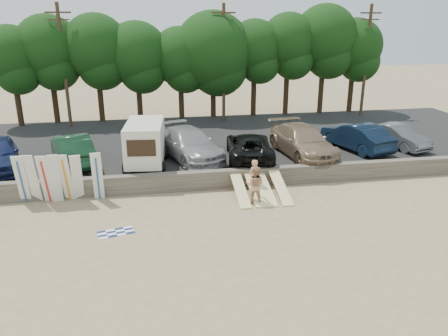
{
  "coord_description": "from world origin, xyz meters",
  "views": [
    {
      "loc": [
        -4.04,
        -18.49,
        8.66
      ],
      "look_at": [
        -0.26,
        3.0,
        1.11
      ],
      "focal_mm": 35.0,
      "sensor_mm": 36.0,
      "label": 1
    }
  ],
  "objects_px": {
    "beachgoer_a": "(254,177)",
    "cooler": "(261,187)",
    "car_2": "(189,144)",
    "box_trailer": "(145,142)",
    "car_6": "(397,136)",
    "beachgoer_b": "(255,185)",
    "car_5": "(356,136)",
    "car_3": "(249,146)",
    "car_1": "(72,149)",
    "car_4": "(303,141)"
  },
  "relations": [
    {
      "from": "car_1",
      "to": "car_4",
      "type": "relative_size",
      "value": 0.86
    },
    {
      "from": "car_1",
      "to": "car_6",
      "type": "xyz_separation_m",
      "value": [
        20.11,
        -0.14,
        -0.15
      ]
    },
    {
      "from": "car_5",
      "to": "beachgoer_b",
      "type": "bearing_deg",
      "value": 19.56
    },
    {
      "from": "car_3",
      "to": "car_6",
      "type": "relative_size",
      "value": 1.25
    },
    {
      "from": "car_5",
      "to": "beachgoer_b",
      "type": "height_order",
      "value": "car_5"
    },
    {
      "from": "car_5",
      "to": "car_6",
      "type": "xyz_separation_m",
      "value": [
        2.85,
        0.04,
        -0.13
      ]
    },
    {
      "from": "car_1",
      "to": "car_2",
      "type": "xyz_separation_m",
      "value": [
        6.67,
        -0.17,
        0.01
      ]
    },
    {
      "from": "beachgoer_a",
      "to": "car_6",
      "type": "bearing_deg",
      "value": 167.51
    },
    {
      "from": "car_3",
      "to": "cooler",
      "type": "xyz_separation_m",
      "value": [
        -0.08,
        -3.22,
        -1.3
      ]
    },
    {
      "from": "car_2",
      "to": "car_4",
      "type": "xyz_separation_m",
      "value": [
        6.82,
        -0.61,
        0.01
      ]
    },
    {
      "from": "beachgoer_a",
      "to": "cooler",
      "type": "distance_m",
      "value": 1.05
    },
    {
      "from": "car_5",
      "to": "beachgoer_a",
      "type": "relative_size",
      "value": 2.82
    },
    {
      "from": "beachgoer_b",
      "to": "car_3",
      "type": "bearing_deg",
      "value": -74.68
    },
    {
      "from": "car_5",
      "to": "box_trailer",
      "type": "bearing_deg",
      "value": -11.3
    },
    {
      "from": "car_3",
      "to": "cooler",
      "type": "relative_size",
      "value": 14.44
    },
    {
      "from": "car_2",
      "to": "cooler",
      "type": "bearing_deg",
      "value": -67.9
    },
    {
      "from": "car_4",
      "to": "car_1",
      "type": "bearing_deg",
      "value": 170.16
    },
    {
      "from": "car_6",
      "to": "box_trailer",
      "type": "bearing_deg",
      "value": 165.43
    },
    {
      "from": "car_6",
      "to": "cooler",
      "type": "distance_m",
      "value": 10.87
    },
    {
      "from": "beachgoer_b",
      "to": "car_1",
      "type": "bearing_deg",
      "value": -6.79
    },
    {
      "from": "cooler",
      "to": "car_3",
      "type": "bearing_deg",
      "value": 84.15
    },
    {
      "from": "car_1",
      "to": "car_3",
      "type": "xyz_separation_m",
      "value": [
        10.15,
        -0.87,
        -0.1
      ]
    },
    {
      "from": "car_3",
      "to": "car_5",
      "type": "height_order",
      "value": "car_5"
    },
    {
      "from": "car_3",
      "to": "box_trailer",
      "type": "bearing_deg",
      "value": 10.84
    },
    {
      "from": "car_3",
      "to": "cooler",
      "type": "bearing_deg",
      "value": 96.59
    },
    {
      "from": "car_5",
      "to": "car_6",
      "type": "height_order",
      "value": "car_5"
    },
    {
      "from": "car_3",
      "to": "car_6",
      "type": "bearing_deg",
      "value": -167.69
    },
    {
      "from": "car_4",
      "to": "beachgoer_a",
      "type": "bearing_deg",
      "value": -142.67
    },
    {
      "from": "car_1",
      "to": "beachgoer_b",
      "type": "bearing_deg",
      "value": 131.02
    },
    {
      "from": "car_2",
      "to": "car_6",
      "type": "xyz_separation_m",
      "value": [
        13.44,
        0.03,
        -0.15
      ]
    },
    {
      "from": "car_6",
      "to": "car_1",
      "type": "bearing_deg",
      "value": 161.35
    },
    {
      "from": "car_3",
      "to": "beachgoer_b",
      "type": "distance_m",
      "value": 5.0
    },
    {
      "from": "car_3",
      "to": "car_5",
      "type": "xyz_separation_m",
      "value": [
        7.11,
        0.7,
        0.09
      ]
    },
    {
      "from": "car_5",
      "to": "car_6",
      "type": "bearing_deg",
      "value": 165.08
    },
    {
      "from": "car_6",
      "to": "cooler",
      "type": "height_order",
      "value": "car_6"
    },
    {
      "from": "car_6",
      "to": "beachgoer_b",
      "type": "xyz_separation_m",
      "value": [
        -10.8,
        -5.64,
        -0.47
      ]
    },
    {
      "from": "car_2",
      "to": "car_3",
      "type": "xyz_separation_m",
      "value": [
        3.48,
        -0.71,
        -0.11
      ]
    },
    {
      "from": "cooler",
      "to": "car_2",
      "type": "bearing_deg",
      "value": 126.48
    },
    {
      "from": "box_trailer",
      "to": "car_4",
      "type": "distance_m",
      "value": 9.38
    },
    {
      "from": "beachgoer_a",
      "to": "beachgoer_b",
      "type": "height_order",
      "value": "beachgoer_b"
    },
    {
      "from": "car_5",
      "to": "beachgoer_a",
      "type": "bearing_deg",
      "value": 14.06
    },
    {
      "from": "car_5",
      "to": "cooler",
      "type": "relative_size",
      "value": 13.66
    },
    {
      "from": "car_6",
      "to": "cooler",
      "type": "xyz_separation_m",
      "value": [
        -10.04,
        -3.96,
        -1.26
      ]
    },
    {
      "from": "box_trailer",
      "to": "cooler",
      "type": "relative_size",
      "value": 10.81
    },
    {
      "from": "beachgoer_b",
      "to": "cooler",
      "type": "height_order",
      "value": "beachgoer_b"
    },
    {
      "from": "cooler",
      "to": "car_6",
      "type": "bearing_deg",
      "value": 17.15
    },
    {
      "from": "car_6",
      "to": "beachgoer_b",
      "type": "bearing_deg",
      "value": -170.68
    },
    {
      "from": "box_trailer",
      "to": "car_5",
      "type": "relative_size",
      "value": 0.79
    },
    {
      "from": "car_2",
      "to": "car_6",
      "type": "bearing_deg",
      "value": -18.61
    },
    {
      "from": "car_1",
      "to": "cooler",
      "type": "relative_size",
      "value": 13.83
    }
  ]
}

